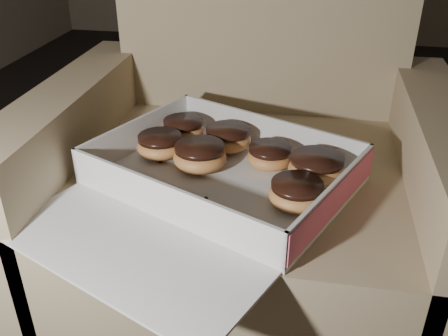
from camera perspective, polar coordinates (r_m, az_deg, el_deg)
armchair at (r=1.04m, az=2.38°, el=-3.21°), size 0.79×0.67×0.83m
bakery_box at (r=0.84m, az=-1.52°, el=-2.11°), size 0.57×0.61×0.07m
donut_a at (r=0.94m, az=-7.31°, el=2.63°), size 0.09×0.09×0.04m
donut_b at (r=0.90m, az=5.25°, el=1.40°), size 0.08×0.08×0.04m
donut_c at (r=0.79m, az=8.29°, el=-2.91°), size 0.09×0.09×0.04m
donut_d at (r=1.00m, az=-4.66°, el=4.49°), size 0.08×0.08×0.04m
donut_e at (r=0.89m, az=-2.79°, el=1.38°), size 0.10×0.10×0.05m
donut_f at (r=0.96m, az=0.45°, el=3.43°), size 0.09×0.09×0.04m
donut_g at (r=0.86m, az=10.53°, el=-0.02°), size 0.10×0.10×0.05m
crumb_a at (r=0.93m, az=-7.26°, el=0.68°), size 0.01×0.01×0.00m
crumb_b at (r=0.80m, az=-5.63°, el=-4.40°), size 0.01×0.01×0.00m
crumb_c at (r=0.81m, az=-2.08°, el=-3.44°), size 0.01×0.01×0.00m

